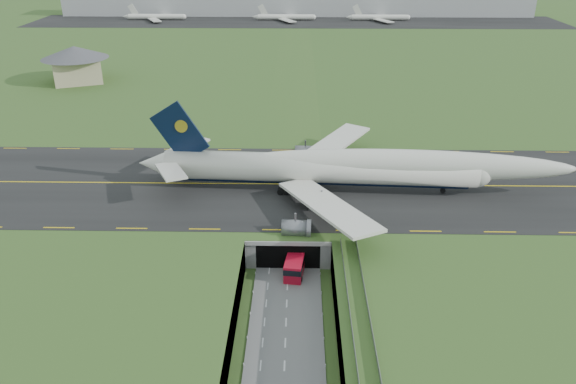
{
  "coord_description": "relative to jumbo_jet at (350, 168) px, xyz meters",
  "views": [
    {
      "loc": [
        1.78,
        -81.18,
        58.36
      ],
      "look_at": [
        -0.24,
        20.0,
        10.36
      ],
      "focal_mm": 35.0,
      "sensor_mm": 36.0,
      "label": 1
    }
  ],
  "objects": [
    {
      "name": "guideway",
      "position": [
        -1.97,
        -49.3,
        -6.06
      ],
      "size": [
        3.0,
        53.0,
        7.05
      ],
      "color": "#A8A8A3",
      "rests_on": "ground"
    },
    {
      "name": "tunnel_portal",
      "position": [
        -12.97,
        -13.48,
        -8.05
      ],
      "size": [
        17.0,
        22.3,
        6.0
      ],
      "color": "gray",
      "rests_on": "ground"
    },
    {
      "name": "trench_road",
      "position": [
        -12.97,
        -37.69,
        -11.29
      ],
      "size": [
        12.0,
        75.0,
        0.2
      ],
      "primitive_type": "cube",
      "color": "slate",
      "rests_on": "ground"
    },
    {
      "name": "airfield_deck",
      "position": [
        -12.97,
        -30.19,
        -8.39
      ],
      "size": [
        800.0,
        800.0,
        6.0
      ],
      "primitive_type": "cube",
      "color": "gray",
      "rests_on": "ground"
    },
    {
      "name": "cargo_terminal",
      "position": [
        -13.1,
        269.22,
        2.57
      ],
      "size": [
        320.0,
        67.0,
        15.6
      ],
      "color": "#B2B2B2",
      "rests_on": "ground"
    },
    {
      "name": "shuttle_tram",
      "position": [
        -11.62,
        -23.42,
        -9.48
      ],
      "size": [
        4.28,
        8.96,
        3.49
      ],
      "rotation": [
        0.0,
        0.0,
        -0.12
      ],
      "color": "#AD0B20",
      "rests_on": "ground"
    },
    {
      "name": "distant_hills",
      "position": [
        51.41,
        399.81,
        -15.39
      ],
      "size": [
        700.0,
        91.0,
        60.0
      ],
      "color": "slate",
      "rests_on": "ground"
    },
    {
      "name": "service_building",
      "position": [
        -93.31,
        93.52,
        2.36
      ],
      "size": [
        31.32,
        31.32,
        13.08
      ],
      "rotation": [
        0.0,
        0.0,
        0.39
      ],
      "color": "tan",
      "rests_on": "ground"
    },
    {
      "name": "jumbo_jet",
      "position": [
        0.0,
        0.0,
        0.0
      ],
      "size": [
        93.89,
        60.45,
        20.02
      ],
      "rotation": [
        0.0,
        0.0,
        -0.06
      ],
      "color": "silver",
      "rests_on": "ground"
    },
    {
      "name": "ground",
      "position": [
        -12.97,
        -30.19,
        -11.39
      ],
      "size": [
        900.0,
        900.0,
        0.0
      ],
      "primitive_type": "plane",
      "color": "#335823",
      "rests_on": "ground"
    },
    {
      "name": "taxiway",
      "position": [
        -12.97,
        2.81,
        -5.3
      ],
      "size": [
        800.0,
        44.0,
        0.18
      ],
      "primitive_type": "cube",
      "color": "black",
      "rests_on": "airfield_deck"
    }
  ]
}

